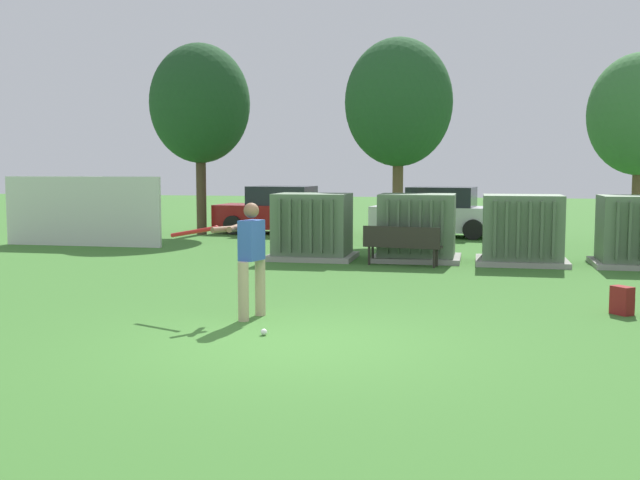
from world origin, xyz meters
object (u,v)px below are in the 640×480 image
Objects in this scene: park_bench at (402,243)px; backpack at (623,301)px; sports_ball at (264,332)px; transformer_mid_east at (522,230)px; batter at (248,254)px; transformer_mid_west at (417,228)px; parked_car_left_of_center at (438,213)px; parked_car_leftmost at (279,211)px; transformer_west at (312,227)px.

park_bench reaches higher than backpack.
park_bench is at bearing 81.62° from sports_ball.
transformer_mid_east is 2.89m from park_bench.
batter is (-4.38, -7.45, 0.19)m from transformer_mid_east.
transformer_mid_west is 7.85m from batter.
transformer_mid_east is 7.16m from parked_car_left_of_center.
batter reaches higher than sports_ball.
parked_car_leftmost is (-4.98, 7.77, 0.22)m from park_bench.
transformer_mid_east and parked_car_leftmost have the same top height.
transformer_west is 8.63m from backpack.
park_bench is at bearing -21.66° from transformer_west.
transformer_west is 1.14× the size of park_bench.
transformer_west is at bearing -179.36° from transformer_mid_east.
transformer_mid_east is 1.14× the size of park_bench.
transformer_west is 8.62m from sports_ball.
transformer_mid_west is 1.14× the size of park_bench.
backpack is at bearing 26.79° from sports_ball.
transformer_mid_west is (2.56, 0.21, 0.00)m from transformer_west.
transformer_mid_east is at bearing 65.88° from sports_ball.
transformer_west is 2.57m from transformer_mid_west.
park_bench is at bearing -160.30° from transformer_mid_east.
transformer_west is at bearing 97.95° from sports_ball.
sports_ball is (-3.83, -8.56, -0.74)m from transformer_mid_east.
transformer_mid_east and parked_car_left_of_center have the same top height.
parked_car_left_of_center is at bearing 81.64° from batter.
parked_car_left_of_center is at bearing 84.28° from sports_ball.
sports_ball is (-1.12, -7.59, -0.49)m from park_bench.
batter is (-1.67, -6.48, 0.44)m from park_bench.
transformer_west is 2.49m from park_bench.
park_bench is at bearing 75.53° from batter.
parked_car_leftmost is 0.99× the size of parked_car_left_of_center.
park_bench is 0.43× the size of parked_car_leftmost.
parked_car_leftmost is (-3.86, 15.36, 0.71)m from sports_ball.
park_bench is (2.30, -0.92, -0.25)m from transformer_west.
transformer_mid_west is 7.20m from backpack.
transformer_west and transformer_mid_east have the same top height.
batter is 14.63m from parked_car_leftmost.
transformer_mid_west is 8.46m from parked_car_leftmost.
batter is at bearing -104.47° from park_bench.
batter reaches higher than transformer_west.
backpack is at bearing -52.35° from park_bench.
transformer_west and transformer_mid_west have the same top height.
batter reaches higher than park_bench.
transformer_mid_west is 0.48× the size of parked_car_left_of_center.
parked_car_leftmost reaches higher than park_bench.
parked_car_leftmost is (-5.23, 6.65, -0.04)m from transformer_mid_west.
parked_car_left_of_center is (-3.48, 12.81, 0.54)m from backpack.
parked_car_left_of_center reaches higher than sports_ball.
batter reaches higher than backpack.
batter is at bearing -165.68° from backpack.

